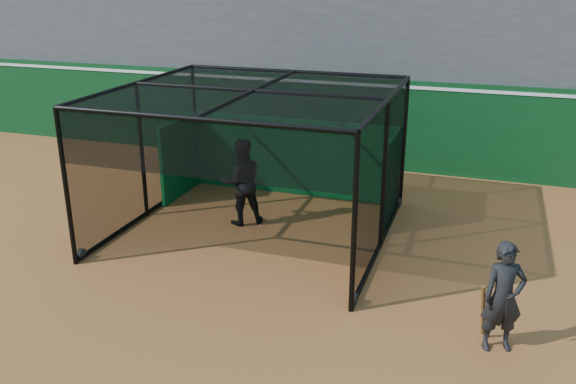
% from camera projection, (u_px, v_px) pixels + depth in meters
% --- Properties ---
extents(ground, '(120.00, 120.00, 0.00)m').
position_uv_depth(ground, '(237.00, 310.00, 10.01)').
color(ground, '#995A2C').
rests_on(ground, ground).
extents(outfield_wall, '(50.00, 0.50, 2.50)m').
position_uv_depth(outfield_wall, '(355.00, 120.00, 17.14)').
color(outfield_wall, '#0A3B17').
rests_on(outfield_wall, ground).
extents(batting_cage, '(5.45, 5.26, 3.01)m').
position_uv_depth(batting_cage, '(255.00, 163.00, 12.59)').
color(batting_cage, black).
rests_on(batting_cage, ground).
extents(batter, '(1.17, 1.11, 1.91)m').
position_uv_depth(batter, '(242.00, 182.00, 13.16)').
color(batter, black).
rests_on(batter, ground).
extents(on_deck_player, '(0.72, 0.60, 1.69)m').
position_uv_depth(on_deck_player, '(503.00, 297.00, 8.72)').
color(on_deck_player, black).
rests_on(on_deck_player, ground).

